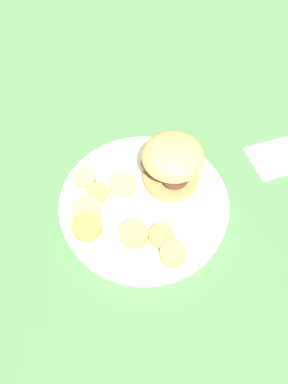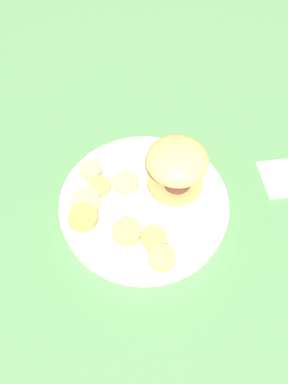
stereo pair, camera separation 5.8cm
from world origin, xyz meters
The scene contains 12 objects.
ground_plane centered at (0.00, 0.00, 0.00)m, with size 4.00×4.00×0.00m, color #4C7A47.
dinner_plate centered at (0.00, 0.00, 0.01)m, with size 0.29×0.29×0.02m.
sandwich centered at (-0.05, 0.03, 0.07)m, with size 0.12×0.11×0.09m.
potato_round_0 centered at (0.07, 0.00, 0.03)m, with size 0.05×0.05×0.01m, color tan.
potato_round_1 centered at (0.05, -0.09, 0.03)m, with size 0.05×0.05×0.01m, color #DBB766.
potato_round_2 centered at (-0.02, -0.11, 0.03)m, with size 0.04×0.04×0.01m, color #DBB766.
potato_round_3 centered at (-0.02, -0.04, 0.03)m, with size 0.05×0.05×0.01m, color #DBB766.
potato_round_4 centered at (0.01, -0.08, 0.03)m, with size 0.04×0.04×0.01m, color tan.
potato_round_5 centered at (0.07, -0.08, 0.03)m, with size 0.05×0.05×0.01m, color #BC8942.
potato_round_6 centered at (0.06, 0.04, 0.03)m, with size 0.04×0.04×0.01m, color tan.
potato_round_7 centered at (0.09, 0.07, 0.03)m, with size 0.04×0.04×0.01m, color tan.
napkin centered at (-0.17, 0.23, 0.00)m, with size 0.13×0.08×0.01m, color white.
Camera 1 is at (0.33, 0.08, 0.56)m, focal length 35.00 mm.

